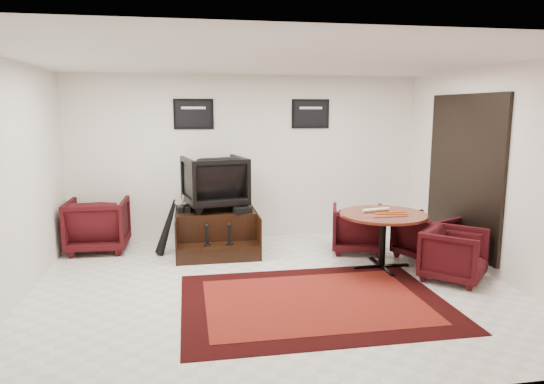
{
  "coord_description": "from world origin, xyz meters",
  "views": [
    {
      "loc": [
        -1.04,
        -5.76,
        2.23
      ],
      "look_at": [
        0.14,
        0.9,
        1.07
      ],
      "focal_mm": 32.0,
      "sensor_mm": 36.0,
      "label": 1
    }
  ],
  "objects_px": {
    "shine_chair": "(214,179)",
    "table_chair_corner": "(454,252)",
    "meeting_table": "(383,220)",
    "table_chair_window": "(425,234)",
    "armchair_side": "(98,222)",
    "table_chair_back": "(358,226)",
    "shine_podium": "(216,231)"
  },
  "relations": [
    {
      "from": "shine_chair",
      "to": "table_chair_corner",
      "type": "bearing_deg",
      "value": 133.57
    },
    {
      "from": "meeting_table",
      "to": "table_chair_window",
      "type": "distance_m",
      "value": 0.93
    },
    {
      "from": "armchair_side",
      "to": "table_chair_back",
      "type": "distance_m",
      "value": 4.12
    },
    {
      "from": "shine_podium",
      "to": "shine_chair",
      "type": "relative_size",
      "value": 1.36
    },
    {
      "from": "table_chair_back",
      "to": "table_chair_window",
      "type": "height_order",
      "value": "table_chair_back"
    },
    {
      "from": "shine_chair",
      "to": "table_chair_corner",
      "type": "xyz_separation_m",
      "value": [
        2.99,
        -2.09,
        -0.74
      ]
    },
    {
      "from": "shine_podium",
      "to": "table_chair_window",
      "type": "height_order",
      "value": "table_chair_window"
    },
    {
      "from": "table_chair_corner",
      "to": "shine_chair",
      "type": "bearing_deg",
      "value": 98.69
    },
    {
      "from": "table_chair_back",
      "to": "table_chair_window",
      "type": "relative_size",
      "value": 1.08
    },
    {
      "from": "armchair_side",
      "to": "table_chair_back",
      "type": "relative_size",
      "value": 1.15
    },
    {
      "from": "shine_podium",
      "to": "table_chair_back",
      "type": "relative_size",
      "value": 1.6
    },
    {
      "from": "table_chair_back",
      "to": "shine_chair",
      "type": "bearing_deg",
      "value": 2.01
    },
    {
      "from": "meeting_table",
      "to": "table_chair_corner",
      "type": "relative_size",
      "value": 1.58
    },
    {
      "from": "shine_chair",
      "to": "armchair_side",
      "type": "relative_size",
      "value": 1.02
    },
    {
      "from": "meeting_table",
      "to": "table_chair_window",
      "type": "bearing_deg",
      "value": 20.94
    },
    {
      "from": "table_chair_back",
      "to": "table_chair_corner",
      "type": "distance_m",
      "value": 1.68
    },
    {
      "from": "armchair_side",
      "to": "table_chair_corner",
      "type": "height_order",
      "value": "armchair_side"
    },
    {
      "from": "shine_chair",
      "to": "armchair_side",
      "type": "distance_m",
      "value": 1.97
    },
    {
      "from": "armchair_side",
      "to": "meeting_table",
      "type": "bearing_deg",
      "value": 159.63
    },
    {
      "from": "shine_chair",
      "to": "shine_podium",
      "type": "bearing_deg",
      "value": 78.56
    },
    {
      "from": "armchair_side",
      "to": "shine_chair",
      "type": "bearing_deg",
      "value": 176.25
    },
    {
      "from": "armchair_side",
      "to": "table_chair_corner",
      "type": "xyz_separation_m",
      "value": [
        4.84,
        -2.25,
        -0.08
      ]
    },
    {
      "from": "table_chair_window",
      "to": "armchair_side",
      "type": "bearing_deg",
      "value": 49.69
    },
    {
      "from": "armchair_side",
      "to": "shine_podium",
      "type": "bearing_deg",
      "value": 172.09
    },
    {
      "from": "armchair_side",
      "to": "table_chair_back",
      "type": "height_order",
      "value": "armchair_side"
    },
    {
      "from": "meeting_table",
      "to": "table_chair_corner",
      "type": "bearing_deg",
      "value": -41.03
    },
    {
      "from": "shine_chair",
      "to": "armchair_side",
      "type": "height_order",
      "value": "shine_chair"
    },
    {
      "from": "meeting_table",
      "to": "shine_podium",
      "type": "bearing_deg",
      "value": 149.7
    },
    {
      "from": "armchair_side",
      "to": "meeting_table",
      "type": "relative_size",
      "value": 0.77
    },
    {
      "from": "table_chair_back",
      "to": "table_chair_window",
      "type": "distance_m",
      "value": 1.02
    },
    {
      "from": "table_chair_back",
      "to": "armchair_side",
      "type": "bearing_deg",
      "value": 6.82
    },
    {
      "from": "table_chair_window",
      "to": "table_chair_corner",
      "type": "relative_size",
      "value": 0.98
    }
  ]
}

